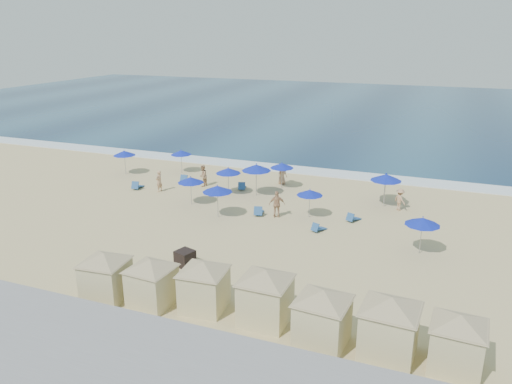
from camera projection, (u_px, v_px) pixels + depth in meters
ground at (240, 232)px, 31.91m from camera, size 160.00×160.00×0.00m
ocean at (373, 109)px, 80.62m from camera, size 160.00×80.00×0.06m
surf_line at (306, 171)px, 45.63m from camera, size 160.00×2.50×0.08m
seawall at (106, 339)px, 19.75m from camera, size 160.00×6.10×1.22m
trash_bin at (185, 258)px, 27.22m from camera, size 1.11×1.11×0.89m
cabana_0 at (105, 270)px, 23.64m from camera, size 4.13×4.13×2.60m
cabana_1 at (151, 276)px, 23.08m from camera, size 4.03×4.03×2.54m
cabana_2 at (204, 279)px, 22.72m from camera, size 4.16×4.16×2.62m
cabana_3 at (265, 289)px, 21.67m from camera, size 4.43×4.43×2.78m
cabana_4 at (323, 310)px, 20.12m from camera, size 4.30×4.30×2.71m
cabana_5 at (390, 319)px, 19.38m from camera, size 4.51×4.51×2.83m
cabana_6 at (458, 335)px, 18.63m from camera, size 4.08×4.08×2.56m
umbrella_0 at (124, 153)px, 44.04m from camera, size 1.97×1.97×2.24m
umbrella_1 at (181, 153)px, 44.61m from camera, size 1.88×1.88×2.14m
umbrella_2 at (191, 180)px, 36.35m from camera, size 1.92×1.92×2.19m
umbrella_3 at (228, 171)px, 38.52m from camera, size 1.98×1.98×2.25m
umbrella_4 at (256, 168)px, 38.21m from camera, size 2.29×2.29×2.60m
umbrella_5 at (217, 189)px, 33.82m from camera, size 2.07×2.07×2.35m
umbrella_6 at (282, 166)px, 40.21m from camera, size 1.92×1.92×2.18m
umbrella_7 at (310, 193)px, 33.87m from camera, size 1.81×1.81×2.07m
umbrella_8 at (385, 177)px, 36.64m from camera, size 2.01×2.01×2.29m
umbrella_9 at (386, 177)px, 35.82m from camera, size 2.25×2.25×2.56m
umbrella_10 at (423, 221)px, 28.26m from camera, size 2.01×2.01×2.28m
beach_chair_0 at (137, 186)px, 40.47m from camera, size 0.77×1.38×0.72m
beach_chair_1 at (186, 180)px, 42.11m from camera, size 0.65×1.41×0.77m
beach_chair_2 at (242, 187)px, 40.32m from camera, size 0.95×1.39×0.70m
beach_chair_3 at (259, 211)px, 34.80m from camera, size 0.88×1.41×0.72m
beach_chair_4 at (318, 228)px, 31.96m from camera, size 0.92×1.25×0.63m
beach_chair_5 at (353, 218)px, 33.64m from camera, size 0.96×1.28×0.64m
beachgoer_0 at (159, 181)px, 39.63m from camera, size 0.49×0.68×1.72m
beachgoer_1 at (203, 176)px, 40.98m from camera, size 0.73×0.91×1.79m
beachgoer_2 at (277, 204)px, 34.16m from camera, size 1.19×0.85×1.88m
beachgoer_3 at (400, 200)px, 35.52m from camera, size 1.15×1.15×1.60m
beachgoer_4 at (282, 174)px, 41.52m from camera, size 0.93×1.01×1.73m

